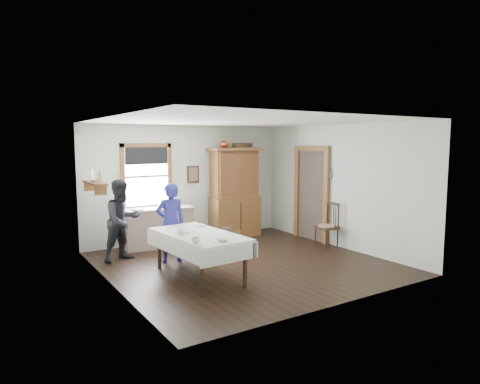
{
  "coord_description": "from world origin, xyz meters",
  "views": [
    {
      "loc": [
        -4.36,
        -6.71,
        2.3
      ],
      "look_at": [
        0.1,
        0.3,
        1.34
      ],
      "focal_mm": 32.0,
      "sensor_mm": 36.0,
      "label": 1
    }
  ],
  "objects_px": {
    "china_hutch": "(235,192)",
    "spindle_chair": "(327,225)",
    "figure_dark": "(122,223)",
    "pail": "(226,234)",
    "woman_blue": "(171,226)",
    "work_counter": "(158,227)",
    "dining_table": "(199,255)",
    "wicker_basket": "(232,234)"
  },
  "relations": [
    {
      "from": "china_hutch",
      "to": "work_counter",
      "type": "bearing_deg",
      "value": -177.08
    },
    {
      "from": "dining_table",
      "to": "woman_blue",
      "type": "distance_m",
      "value": 1.21
    },
    {
      "from": "pail",
      "to": "woman_blue",
      "type": "distance_m",
      "value": 2.2
    },
    {
      "from": "figure_dark",
      "to": "work_counter",
      "type": "bearing_deg",
      "value": 15.0
    },
    {
      "from": "pail",
      "to": "wicker_basket",
      "type": "height_order",
      "value": "pail"
    },
    {
      "from": "pail",
      "to": "dining_table",
      "type": "bearing_deg",
      "value": -129.97
    },
    {
      "from": "pail",
      "to": "china_hutch",
      "type": "bearing_deg",
      "value": 33.53
    },
    {
      "from": "spindle_chair",
      "to": "wicker_basket",
      "type": "height_order",
      "value": "spindle_chair"
    },
    {
      "from": "dining_table",
      "to": "work_counter",
      "type": "bearing_deg",
      "value": 84.55
    },
    {
      "from": "spindle_chair",
      "to": "wicker_basket",
      "type": "relative_size",
      "value": 2.87
    },
    {
      "from": "work_counter",
      "to": "figure_dark",
      "type": "xyz_separation_m",
      "value": [
        -1.0,
        -0.67,
        0.3
      ]
    },
    {
      "from": "spindle_chair",
      "to": "wicker_basket",
      "type": "bearing_deg",
      "value": 123.3
    },
    {
      "from": "work_counter",
      "to": "wicker_basket",
      "type": "distance_m",
      "value": 1.88
    },
    {
      "from": "pail",
      "to": "figure_dark",
      "type": "bearing_deg",
      "value": -170.97
    },
    {
      "from": "woman_blue",
      "to": "figure_dark",
      "type": "xyz_separation_m",
      "value": [
        -0.74,
        0.62,
        0.03
      ]
    },
    {
      "from": "dining_table",
      "to": "wicker_basket",
      "type": "xyz_separation_m",
      "value": [
        2.08,
        2.32,
        -0.28
      ]
    },
    {
      "from": "work_counter",
      "to": "pail",
      "type": "relative_size",
      "value": 5.44
    },
    {
      "from": "figure_dark",
      "to": "woman_blue",
      "type": "bearing_deg",
      "value": -58.57
    },
    {
      "from": "wicker_basket",
      "to": "figure_dark",
      "type": "distance_m",
      "value": 2.96
    },
    {
      "from": "work_counter",
      "to": "spindle_chair",
      "type": "relative_size",
      "value": 1.53
    },
    {
      "from": "work_counter",
      "to": "spindle_chair",
      "type": "distance_m",
      "value": 3.72
    },
    {
      "from": "dining_table",
      "to": "spindle_chair",
      "type": "bearing_deg",
      "value": 6.36
    },
    {
      "from": "woman_blue",
      "to": "figure_dark",
      "type": "height_order",
      "value": "figure_dark"
    },
    {
      "from": "china_hutch",
      "to": "figure_dark",
      "type": "height_order",
      "value": "china_hutch"
    },
    {
      "from": "spindle_chair",
      "to": "pail",
      "type": "distance_m",
      "value": 2.37
    },
    {
      "from": "dining_table",
      "to": "spindle_chair",
      "type": "relative_size",
      "value": 1.93
    },
    {
      "from": "spindle_chair",
      "to": "figure_dark",
      "type": "distance_m",
      "value": 4.32
    },
    {
      "from": "china_hutch",
      "to": "pail",
      "type": "bearing_deg",
      "value": -144.02
    },
    {
      "from": "spindle_chair",
      "to": "woman_blue",
      "type": "bearing_deg",
      "value": 167.56
    },
    {
      "from": "china_hutch",
      "to": "figure_dark",
      "type": "relative_size",
      "value": 1.47
    },
    {
      "from": "pail",
      "to": "wicker_basket",
      "type": "xyz_separation_m",
      "value": [
        0.24,
        0.12,
        -0.04
      ]
    },
    {
      "from": "woman_blue",
      "to": "spindle_chair",
      "type": "bearing_deg",
      "value": 175.86
    },
    {
      "from": "work_counter",
      "to": "wicker_basket",
      "type": "xyz_separation_m",
      "value": [
        1.85,
        -0.13,
        -0.34
      ]
    },
    {
      "from": "spindle_chair",
      "to": "woman_blue",
      "type": "height_order",
      "value": "woman_blue"
    },
    {
      "from": "china_hutch",
      "to": "spindle_chair",
      "type": "height_order",
      "value": "china_hutch"
    },
    {
      "from": "spindle_chair",
      "to": "woman_blue",
      "type": "relative_size",
      "value": 0.7
    },
    {
      "from": "figure_dark",
      "to": "dining_table",
      "type": "bearing_deg",
      "value": -85.59
    },
    {
      "from": "china_hutch",
      "to": "pail",
      "type": "relative_size",
      "value": 7.74
    },
    {
      "from": "china_hutch",
      "to": "woman_blue",
      "type": "relative_size",
      "value": 1.53
    },
    {
      "from": "figure_dark",
      "to": "china_hutch",
      "type": "bearing_deg",
      "value": -5.99
    },
    {
      "from": "wicker_basket",
      "to": "woman_blue",
      "type": "distance_m",
      "value": 2.47
    },
    {
      "from": "woman_blue",
      "to": "wicker_basket",
      "type": "bearing_deg",
      "value": -141.93
    }
  ]
}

